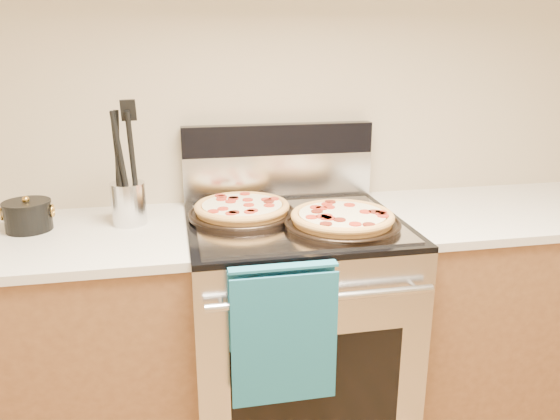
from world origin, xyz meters
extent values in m
plane|color=tan|center=(0.00, 2.00, 1.35)|extent=(4.00, 0.00, 4.00)
cube|color=#B7B7BC|center=(0.00, 1.65, 0.45)|extent=(0.76, 0.68, 0.90)
cube|color=black|center=(0.00, 1.31, 0.45)|extent=(0.56, 0.01, 0.40)
cube|color=black|center=(0.00, 1.65, 0.91)|extent=(0.76, 0.68, 0.02)
cube|color=silver|center=(0.00, 1.96, 1.01)|extent=(0.76, 0.06, 0.18)
cube|color=black|center=(0.00, 1.96, 1.16)|extent=(0.76, 0.06, 0.12)
cylinder|color=silver|center=(0.00, 1.27, 0.80)|extent=(0.70, 0.03, 0.03)
cube|color=gray|center=(0.00, 1.62, 0.92)|extent=(0.70, 0.55, 0.01)
cube|color=brown|center=(-0.88, 1.68, 0.44)|extent=(1.00, 0.62, 0.88)
cube|color=beige|center=(-0.88, 1.68, 0.90)|extent=(1.02, 0.64, 0.03)
cube|color=brown|center=(0.88, 1.68, 0.44)|extent=(1.00, 0.62, 0.88)
cube|color=beige|center=(0.88, 1.68, 0.90)|extent=(1.02, 0.64, 0.03)
cylinder|color=silver|center=(-0.58, 1.77, 0.99)|extent=(0.14, 0.14, 0.15)
cylinder|color=black|center=(-0.91, 1.76, 0.96)|extent=(0.16, 0.16, 0.09)
camera|label=1|loc=(-0.41, -0.14, 1.53)|focal=35.00mm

